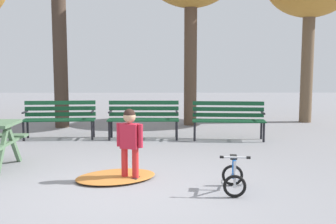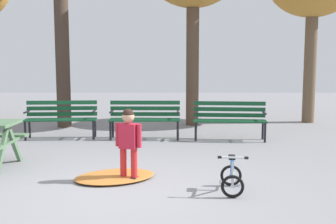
{
  "view_description": "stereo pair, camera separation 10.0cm",
  "coord_description": "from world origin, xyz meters",
  "px_view_note": "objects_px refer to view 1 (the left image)",
  "views": [
    {
      "loc": [
        0.56,
        -5.37,
        1.74
      ],
      "look_at": [
        0.61,
        1.92,
        0.85
      ],
      "focal_mm": 44.17,
      "sensor_mm": 36.0,
      "label": 1
    },
    {
      "loc": [
        0.66,
        -5.37,
        1.74
      ],
      "look_at": [
        0.61,
        1.92,
        0.85
      ],
      "focal_mm": 44.17,
      "sensor_mm": 36.0,
      "label": 2
    }
  ],
  "objects_px": {
    "park_bench_left": "(144,116)",
    "kids_bicycle": "(234,177)",
    "child_standing": "(130,139)",
    "park_bench_right": "(228,117)",
    "park_bench_far_left": "(60,116)"
  },
  "relations": [
    {
      "from": "park_bench_far_left",
      "to": "child_standing",
      "type": "relative_size",
      "value": 1.53
    },
    {
      "from": "child_standing",
      "to": "park_bench_far_left",
      "type": "bearing_deg",
      "value": 118.9
    },
    {
      "from": "kids_bicycle",
      "to": "park_bench_right",
      "type": "bearing_deg",
      "value": 82.48
    },
    {
      "from": "park_bench_far_left",
      "to": "park_bench_left",
      "type": "height_order",
      "value": "same"
    },
    {
      "from": "park_bench_far_left",
      "to": "kids_bicycle",
      "type": "bearing_deg",
      "value": -49.62
    },
    {
      "from": "park_bench_far_left",
      "to": "child_standing",
      "type": "distance_m",
      "value": 3.9
    },
    {
      "from": "park_bench_left",
      "to": "kids_bicycle",
      "type": "relative_size",
      "value": 2.72
    },
    {
      "from": "park_bench_far_left",
      "to": "kids_bicycle",
      "type": "height_order",
      "value": "park_bench_far_left"
    },
    {
      "from": "kids_bicycle",
      "to": "park_bench_far_left",
      "type": "bearing_deg",
      "value": 130.38
    },
    {
      "from": "park_bench_right",
      "to": "child_standing",
      "type": "distance_m",
      "value": 3.77
    },
    {
      "from": "park_bench_left",
      "to": "park_bench_right",
      "type": "distance_m",
      "value": 1.91
    },
    {
      "from": "park_bench_left",
      "to": "child_standing",
      "type": "xyz_separation_m",
      "value": [
        -0.02,
        -3.41,
        0.12
      ]
    },
    {
      "from": "park_bench_far_left",
      "to": "park_bench_left",
      "type": "distance_m",
      "value": 1.91
    },
    {
      "from": "park_bench_left",
      "to": "child_standing",
      "type": "height_order",
      "value": "child_standing"
    },
    {
      "from": "park_bench_far_left",
      "to": "park_bench_right",
      "type": "relative_size",
      "value": 1.0
    }
  ]
}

